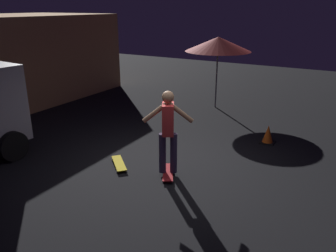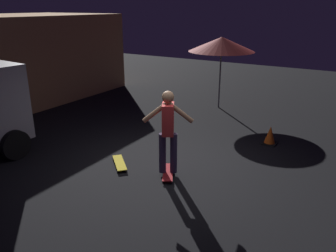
{
  "view_description": "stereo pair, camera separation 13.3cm",
  "coord_description": "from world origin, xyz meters",
  "px_view_note": "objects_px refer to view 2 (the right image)",
  "views": [
    {
      "loc": [
        -5.55,
        -3.11,
        3.23
      ],
      "look_at": [
        -0.21,
        -0.04,
        1.05
      ],
      "focal_mm": 36.47,
      "sensor_mm": 36.0,
      "label": 1
    },
    {
      "loc": [
        -5.48,
        -3.22,
        3.23
      ],
      "look_at": [
        -0.21,
        -0.04,
        1.05
      ],
      "focal_mm": 36.47,
      "sensor_mm": 36.0,
      "label": 2
    }
  ],
  "objects_px": {
    "skateboard_ridden": "(168,172)",
    "traffic_cone": "(270,136)",
    "patio_umbrella": "(222,44)",
    "skater": "(168,127)",
    "skateboard_spare": "(120,163)"
  },
  "relations": [
    {
      "from": "skateboard_ridden",
      "to": "traffic_cone",
      "type": "xyz_separation_m",
      "value": [
        2.71,
        -1.29,
        0.16
      ]
    },
    {
      "from": "patio_umbrella",
      "to": "skateboard_ridden",
      "type": "height_order",
      "value": "patio_umbrella"
    },
    {
      "from": "traffic_cone",
      "to": "patio_umbrella",
      "type": "bearing_deg",
      "value": 45.39
    },
    {
      "from": "skateboard_ridden",
      "to": "skater",
      "type": "height_order",
      "value": "skater"
    },
    {
      "from": "patio_umbrella",
      "to": "skateboard_spare",
      "type": "bearing_deg",
      "value": 179.32
    },
    {
      "from": "skateboard_spare",
      "to": "traffic_cone",
      "type": "height_order",
      "value": "traffic_cone"
    },
    {
      "from": "patio_umbrella",
      "to": "skater",
      "type": "xyz_separation_m",
      "value": [
        -5.03,
        -1.06,
        -1.04
      ]
    },
    {
      "from": "patio_umbrella",
      "to": "traffic_cone",
      "type": "xyz_separation_m",
      "value": [
        -2.32,
        -2.35,
        -1.86
      ]
    },
    {
      "from": "skater",
      "to": "patio_umbrella",
      "type": "bearing_deg",
      "value": 11.86
    },
    {
      "from": "skateboard_spare",
      "to": "skateboard_ridden",
      "type": "bearing_deg",
      "value": -82.05
    },
    {
      "from": "skateboard_ridden",
      "to": "traffic_cone",
      "type": "distance_m",
      "value": 3.01
    },
    {
      "from": "patio_umbrella",
      "to": "skateboard_ridden",
      "type": "xyz_separation_m",
      "value": [
        -5.03,
        -1.06,
        -2.02
      ]
    },
    {
      "from": "skateboard_ridden",
      "to": "traffic_cone",
      "type": "height_order",
      "value": "traffic_cone"
    },
    {
      "from": "skateboard_spare",
      "to": "skater",
      "type": "bearing_deg",
      "value": -82.05
    },
    {
      "from": "skateboard_ridden",
      "to": "traffic_cone",
      "type": "relative_size",
      "value": 1.69
    }
  ]
}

